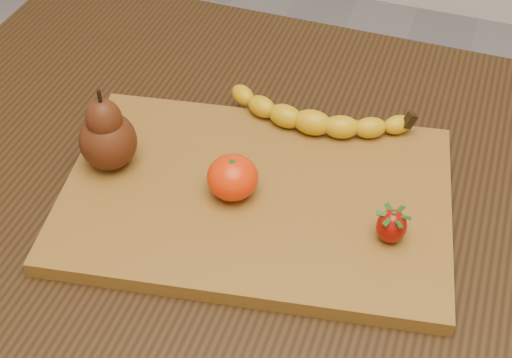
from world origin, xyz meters
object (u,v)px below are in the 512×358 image
(table, at_px, (263,223))
(cutting_board, at_px, (256,197))
(pear, at_px, (106,129))
(mandarin, at_px, (233,177))

(table, xyz_separation_m, cutting_board, (0.01, -0.06, 0.11))
(table, xyz_separation_m, pear, (-0.17, -0.07, 0.17))
(pear, xyz_separation_m, mandarin, (0.16, -0.00, -0.03))
(pear, bearing_deg, table, 21.07)
(table, relative_size, pear, 9.31)
(table, bearing_deg, pear, -158.93)
(pear, distance_m, mandarin, 0.16)
(table, distance_m, cutting_board, 0.12)
(table, xyz_separation_m, mandarin, (-0.01, -0.07, 0.14))
(cutting_board, distance_m, mandarin, 0.04)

